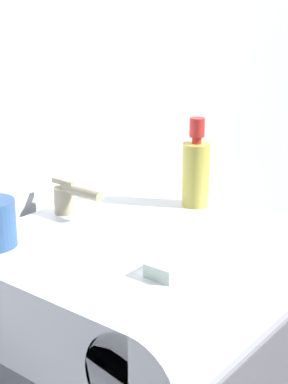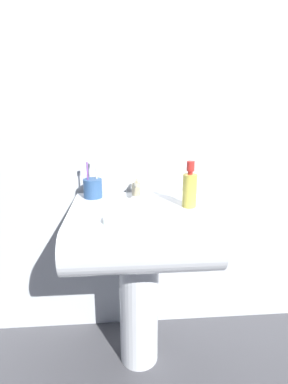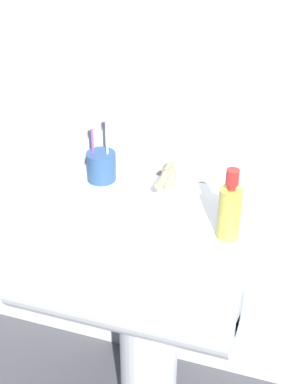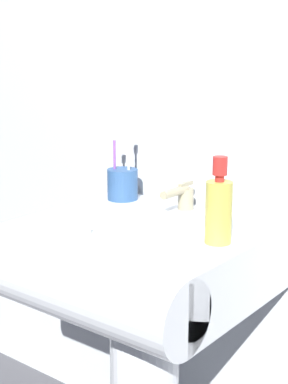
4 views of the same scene
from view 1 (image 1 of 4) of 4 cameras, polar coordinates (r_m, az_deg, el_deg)
sink_basin at (r=1.14m, az=1.01°, el=-8.51°), size 0.57×0.54×0.16m
faucet at (r=1.23m, az=-7.17°, el=-0.46°), size 0.04×0.13×0.07m
soap_bottle at (r=1.27m, az=5.05°, el=2.07°), size 0.06×0.06×0.19m
bar_soap at (r=0.97m, az=2.70°, el=-7.17°), size 0.09×0.05×0.02m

